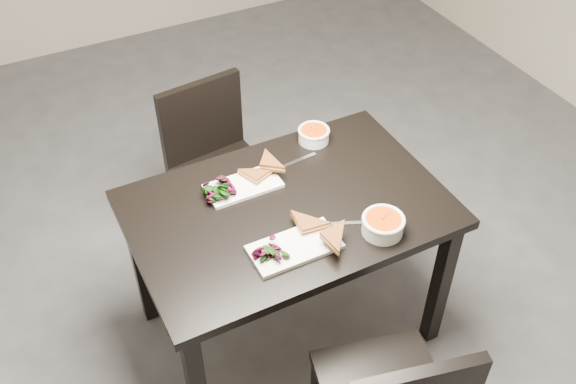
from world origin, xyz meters
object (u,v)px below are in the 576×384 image
at_px(table, 288,224).
at_px(soup_bowl_far, 314,134).
at_px(plate_far, 243,186).
at_px(chair_far, 216,159).
at_px(soup_bowl_near, 383,224).
at_px(plate_near, 295,247).

bearing_deg(table, soup_bowl_far, 47.82).
bearing_deg(soup_bowl_far, plate_far, -160.64).
xyz_separation_m(chair_far, soup_bowl_near, (0.28, -0.98, 0.31)).
relative_size(chair_far, plate_far, 2.90).
height_order(chair_far, soup_bowl_near, chair_far).
xyz_separation_m(chair_far, plate_far, (-0.08, -0.53, 0.27)).
bearing_deg(chair_far, soup_bowl_far, -57.84).
distance_m(plate_near, soup_bowl_near, 0.33).
xyz_separation_m(chair_far, plate_near, (-0.05, -0.91, 0.27)).
xyz_separation_m(plate_near, soup_bowl_near, (0.32, -0.07, 0.03)).
distance_m(chair_far, plate_far, 0.60).
bearing_deg(soup_bowl_far, plate_near, -124.83).
bearing_deg(plate_far, chair_far, 81.73).
relative_size(table, plate_near, 3.72).
height_order(plate_near, soup_bowl_near, soup_bowl_near).
relative_size(table, soup_bowl_far, 8.84).
xyz_separation_m(table, chair_far, (-0.03, 0.70, -0.17)).
relative_size(table, chair_far, 1.41).
relative_size(table, plate_far, 4.10).
xyz_separation_m(table, plate_near, (-0.08, -0.21, 0.11)).
bearing_deg(plate_near, soup_bowl_far, 55.17).
xyz_separation_m(table, plate_far, (-0.11, 0.17, 0.11)).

